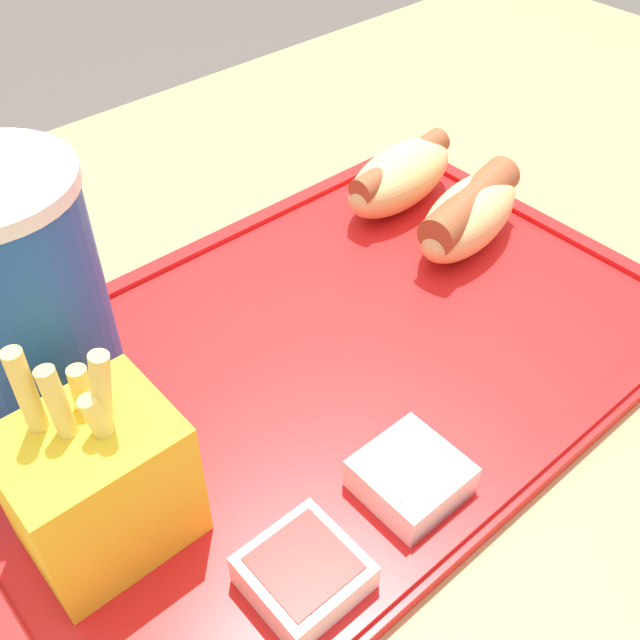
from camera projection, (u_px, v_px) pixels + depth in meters
dining_table at (337, 617)px, 0.73m from camera, size 1.32×0.80×0.73m
food_tray at (320, 360)px, 0.47m from camera, size 0.46×0.29×0.01m
soda_cup at (22, 305)px, 0.39m from camera, size 0.09×0.09×0.19m
hot_dog_far at (400, 175)px, 0.58m from camera, size 0.12×0.06×0.05m
hot_dog_near at (469, 213)px, 0.54m from camera, size 0.12×0.07×0.05m
fries_carton at (98, 482)px, 0.35m from camera, size 0.08×0.06×0.12m
sauce_cup_mayo at (411, 476)px, 0.39m from camera, size 0.05×0.05×0.02m
sauce_cup_ketchup at (304, 574)px, 0.35m from camera, size 0.05×0.05×0.02m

